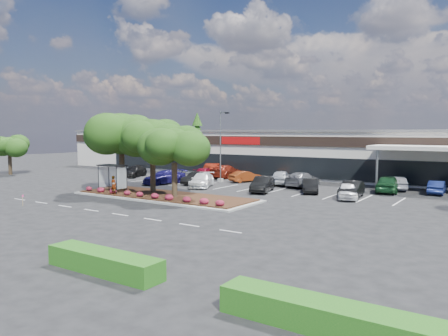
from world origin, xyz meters
The scene contains 33 objects.
ground centered at (0.00, 0.00, 0.00)m, with size 160.00×160.00×0.00m, color black.
retail_store centered at (0.06, 33.91, 3.15)m, with size 80.40×25.20×6.25m.
landscape_island centered at (-2.00, 4.00, 0.12)m, with size 18.00×6.00×0.26m.
lane_markings centered at (-0.14, 10.42, 0.01)m, with size 33.12×20.06×0.01m.
shrub_row centered at (-2.00, 1.90, 0.51)m, with size 17.00×0.80×0.50m, color #912247, non-canonical shape.
bus_shelter centered at (-7.50, 2.95, 2.31)m, with size 2.75×1.55×2.59m.
island_tree_west centered at (-8.00, 4.50, 4.21)m, with size 7.20×7.20×7.89m, color #17380F, non-canonical shape.
island_tree_mid centered at (-4.50, 5.20, 3.92)m, with size 6.60×6.60×7.32m, color #17380F, non-canonical shape.
island_tree_east centered at (-0.50, 3.70, 3.51)m, with size 5.80×5.80×6.50m, color #17380F, non-canonical shape.
hedge_south_east centered at (10.00, -13.50, 0.45)m, with size 6.00×1.30×0.90m, color #175114.
hedge_south_mid centered at (20.00, -13.50, 0.45)m, with size 7.00×1.30×0.90m, color #175114.
tree_west_far centered at (-34.00, 8.00, 2.80)m, with size 4.80×4.80×5.61m, color #17380F, non-canonical shape.
conifer_north_west centered at (-30.00, 46.00, 5.00)m, with size 4.40×4.40×10.00m, color #17380F.
person_waiting centered at (-6.15, 1.70, 1.11)m, with size 0.62×0.41×1.70m, color #594C47.
light_pole centered at (-4.53, 17.13, 3.69)m, with size 1.43×0.63×8.41m.
survey_stake centered at (-8.57, -5.81, 0.60)m, with size 0.08×0.14×0.92m.
car_0 centered at (-17.34, 15.33, 0.73)m, with size 2.04×5.01×1.45m, color black.
car_1 centered at (-8.94, 11.90, 0.78)m, with size 2.18×5.36×1.56m, color navy.
car_2 centered at (-5.57, 13.63, 0.71)m, with size 1.50×4.30×1.42m, color black.
car_3 centered at (-3.60, 11.95, 0.75)m, with size 2.09×5.14×1.49m, color white.
car_4 centered at (3.75, 12.24, 0.77)m, with size 1.63×4.67×1.54m, color black.
car_5 centered at (7.92, 14.38, 0.68)m, with size 1.44×4.13×1.36m, color black.
car_6 centered at (12.24, 12.61, 0.73)m, with size 1.73×4.31×1.47m, color white.
car_7 centered at (12.35, 13.34, 0.77)m, with size 1.63×4.66×1.54m, color black.
car_9 centered at (-8.81, 19.74, 0.66)m, with size 1.86×4.56×1.32m, color maroon.
car_10 centered at (-9.33, 22.40, 0.86)m, with size 1.81×5.20×1.71m, color maroon.
car_11 centered at (-6.65, 21.25, 0.84)m, with size 2.35×5.78×1.68m, color maroon.
car_12 centered at (-2.05, 18.58, 0.66)m, with size 1.40×4.01×1.32m, color maroon.
car_13 centered at (2.63, 18.69, 0.82)m, with size 1.94×4.82×1.64m, color #A6AAB1.
car_14 centered at (5.37, 18.27, 0.80)m, with size 2.23×5.50×1.59m, color #54565C.
car_15 centered at (14.31, 18.84, 0.86)m, with size 2.03×5.05×1.72m, color #194824.
car_16 centered at (14.55, 21.02, 0.72)m, with size 1.51×4.34×1.43m, color slate.
car_17 centered at (18.52, 20.30, 0.66)m, with size 1.40×4.01×1.32m, color navy.
Camera 1 is at (24.55, -25.97, 6.12)m, focal length 35.00 mm.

